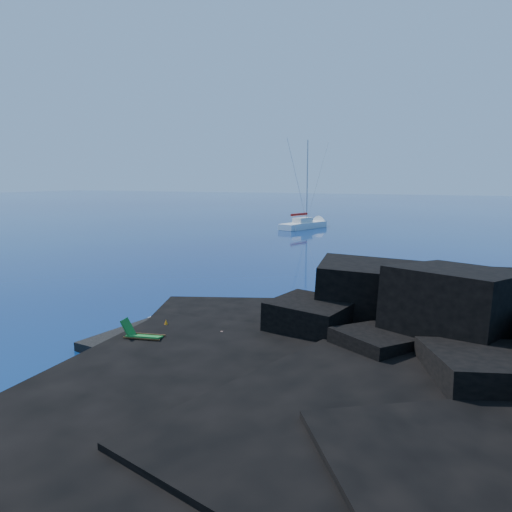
{
  "coord_description": "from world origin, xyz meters",
  "views": [
    {
      "loc": [
        14.57,
        -15.92,
        6.73
      ],
      "look_at": [
        1.46,
        11.42,
        2.0
      ],
      "focal_mm": 35.0,
      "sensor_mm": 36.0,
      "label": 1
    }
  ],
  "objects_px": {
    "deck_chair": "(144,331)",
    "marker_cone": "(166,325)",
    "sunbather": "(210,334)",
    "sailboat": "(304,228)"
  },
  "relations": [
    {
      "from": "deck_chair",
      "to": "marker_cone",
      "type": "distance_m",
      "value": 1.87
    },
    {
      "from": "deck_chair",
      "to": "sunbather",
      "type": "relative_size",
      "value": 0.85
    },
    {
      "from": "deck_chair",
      "to": "sunbather",
      "type": "bearing_deg",
      "value": 29.46
    },
    {
      "from": "sailboat",
      "to": "marker_cone",
      "type": "relative_size",
      "value": 23.88
    },
    {
      "from": "deck_chair",
      "to": "sunbather",
      "type": "height_order",
      "value": "deck_chair"
    },
    {
      "from": "sailboat",
      "to": "sunbather",
      "type": "distance_m",
      "value": 49.0
    },
    {
      "from": "sunbather",
      "to": "sailboat",
      "type": "bearing_deg",
      "value": 74.03
    },
    {
      "from": "sailboat",
      "to": "sunbather",
      "type": "xyz_separation_m",
      "value": [
        13.24,
        -47.18,
        0.53
      ]
    },
    {
      "from": "marker_cone",
      "to": "sailboat",
      "type": "bearing_deg",
      "value": 103.19
    },
    {
      "from": "sailboat",
      "to": "marker_cone",
      "type": "distance_m",
      "value": 48.4
    }
  ]
}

